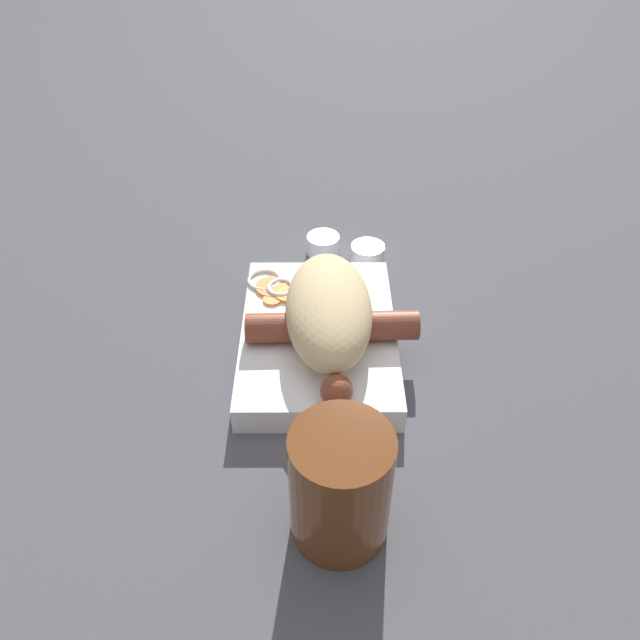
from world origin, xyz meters
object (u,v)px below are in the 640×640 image
(food_tray, at_px, (320,338))
(condiment_cup_near, at_px, (369,255))
(sausage, at_px, (334,327))
(bread_roll, at_px, (330,309))
(drink_glass, at_px, (343,487))
(condiment_cup_far, at_px, (324,246))

(food_tray, relative_size, condiment_cup_near, 5.56)
(sausage, bearing_deg, condiment_cup_near, 164.55)
(bread_roll, xyz_separation_m, condiment_cup_near, (-0.16, 0.05, -0.05))
(bread_roll, distance_m, drink_glass, 0.20)
(sausage, distance_m, condiment_cup_near, 0.18)
(bread_roll, relative_size, condiment_cup_far, 4.16)
(drink_glass, bearing_deg, bread_roll, -178.24)
(condiment_cup_near, bearing_deg, bread_roll, -17.20)
(food_tray, relative_size, condiment_cup_far, 5.56)
(condiment_cup_far, bearing_deg, condiment_cup_near, 68.55)
(condiment_cup_near, xyz_separation_m, drink_glass, (0.36, -0.04, 0.04))
(drink_glass, bearing_deg, sausage, -179.23)
(condiment_cup_near, distance_m, condiment_cup_far, 0.06)
(food_tray, distance_m, sausage, 0.04)
(bread_roll, relative_size, condiment_cup_near, 4.16)
(food_tray, xyz_separation_m, sausage, (0.02, 0.01, 0.03))
(sausage, bearing_deg, food_tray, -139.36)
(condiment_cup_near, bearing_deg, food_tray, -21.45)
(bread_roll, bearing_deg, condiment_cup_far, -178.75)
(food_tray, bearing_deg, drink_glass, 4.45)
(bread_roll, relative_size, drink_glass, 1.57)
(sausage, distance_m, condiment_cup_far, 0.19)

